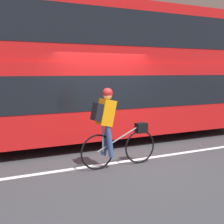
# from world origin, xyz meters

# --- Properties ---
(ground_plane) EXTENTS (80.00, 80.00, 0.00)m
(ground_plane) POSITION_xyz_m (0.00, 0.00, 0.00)
(ground_plane) COLOR #38383A
(road_center_line) EXTENTS (50.00, 0.14, 0.01)m
(road_center_line) POSITION_xyz_m (0.00, -0.04, 0.00)
(road_center_line) COLOR silver
(road_center_line) RESTS_ON ground_plane
(sidewalk_curb) EXTENTS (60.00, 2.16, 0.10)m
(sidewalk_curb) POSITION_xyz_m (0.00, 5.98, 0.05)
(sidewalk_curb) COLOR gray
(sidewalk_curb) RESTS_ON ground_plane
(building_facade) EXTENTS (60.00, 0.30, 9.75)m
(building_facade) POSITION_xyz_m (0.00, 7.21, 4.88)
(building_facade) COLOR brown
(building_facade) RESTS_ON ground_plane
(bus) EXTENTS (9.11, 2.46, 3.90)m
(bus) POSITION_xyz_m (0.84, 2.19, 2.15)
(bus) COLOR black
(bus) RESTS_ON ground_plane
(cyclist_on_bike) EXTENTS (1.79, 0.32, 1.70)m
(cyclist_on_bike) POSITION_xyz_m (-0.45, -0.31, 0.91)
(cyclist_on_bike) COLOR black
(cyclist_on_bike) RESTS_ON ground_plane
(trash_bin) EXTENTS (0.49, 0.49, 0.92)m
(trash_bin) POSITION_xyz_m (2.75, 5.87, 0.56)
(trash_bin) COLOR #515156
(trash_bin) RESTS_ON sidewalk_curb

